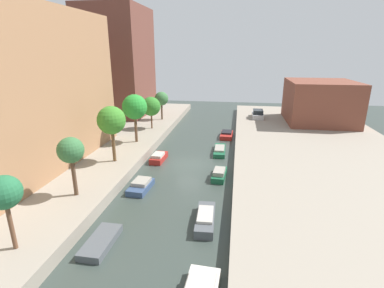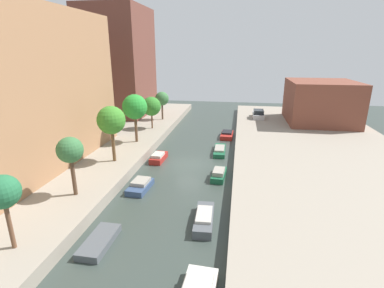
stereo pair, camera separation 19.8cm
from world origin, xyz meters
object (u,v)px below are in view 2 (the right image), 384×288
object	(u,v)px
street_tree_0	(3,193)
moored_boat_right_2	(219,174)
apartment_tower_far	(119,63)
street_tree_4	(151,106)
moored_boat_left_2	(140,186)
low_block_right	(320,102)
street_tree_5	(162,99)
street_tree_3	(135,107)
moored_boat_left_1	(99,241)
street_tree_2	(111,121)
moored_boat_left_3	(159,157)
moored_boat_right_3	(220,150)
moored_boat_right_4	(227,135)
parked_car	(258,114)
moored_boat_right_1	(204,219)
street_tree_1	(70,151)

from	to	relation	value
street_tree_0	moored_boat_right_2	size ratio (longest dim) A/B	1.36
apartment_tower_far	street_tree_4	bearing A→B (deg)	-47.86
moored_boat_left_2	low_block_right	bearing A→B (deg)	50.59
street_tree_5	apartment_tower_far	bearing A→B (deg)	157.82
street_tree_3	street_tree_5	bearing A→B (deg)	90.00
street_tree_3	apartment_tower_far	bearing A→B (deg)	117.78
low_block_right	street_tree_3	distance (m)	29.55
moored_boat_left_1	street_tree_2	bearing A→B (deg)	108.91
low_block_right	moored_boat_left_3	bearing A→B (deg)	-139.20
street_tree_2	moored_boat_left_1	distance (m)	13.71
street_tree_2	moored_boat_right_3	xyz separation A→B (m)	(10.55, 7.13, -5.02)
street_tree_0	moored_boat_left_3	xyz separation A→B (m)	(3.84, 17.57, -4.17)
street_tree_0	street_tree_3	bearing A→B (deg)	90.00
moored_boat_right_2	moored_boat_right_4	world-z (taller)	moored_boat_right_2
street_tree_0	moored_boat_right_4	xyz separation A→B (m)	(11.11, 28.36, -4.21)
moored_boat_left_1	moored_boat_left_2	size ratio (longest dim) A/B	1.10
parked_car	street_tree_4	bearing A→B (deg)	-148.68
street_tree_2	moored_boat_left_1	bearing A→B (deg)	-71.09
low_block_right	moored_boat_right_1	size ratio (longest dim) A/B	2.66
street_tree_1	moored_boat_right_1	size ratio (longest dim) A/B	1.15
apartment_tower_far	moored_boat_left_1	bearing A→B (deg)	-70.15
parked_car	moored_boat_left_3	distance (m)	23.55
street_tree_5	moored_boat_left_2	size ratio (longest dim) A/B	1.41
street_tree_2	parked_car	distance (m)	28.58
moored_boat_right_2	moored_boat_left_3	bearing A→B (deg)	153.34
moored_boat_right_3	moored_boat_left_2	bearing A→B (deg)	-119.89
street_tree_5	street_tree_3	bearing A→B (deg)	-90.00
street_tree_0	street_tree_2	xyz separation A→B (m)	(-0.00, 14.32, 0.75)
parked_car	moored_boat_right_3	distance (m)	17.20
street_tree_1	low_block_right	bearing A→B (deg)	49.23
low_block_right	street_tree_1	xyz separation A→B (m)	(-25.43, -29.48, 0.44)
street_tree_4	moored_boat_right_4	bearing A→B (deg)	1.96
moored_boat_left_3	moored_boat_right_2	distance (m)	8.02
street_tree_2	moored_boat_right_4	size ratio (longest dim) A/B	1.55
moored_boat_left_2	moored_boat_right_1	world-z (taller)	same
street_tree_1	moored_boat_right_2	size ratio (longest dim) A/B	1.42
street_tree_3	street_tree_5	world-z (taller)	street_tree_3
street_tree_3	moored_boat_right_2	world-z (taller)	street_tree_3
street_tree_0	street_tree_1	distance (m)	6.72
moored_boat_left_1	moored_boat_right_1	world-z (taller)	moored_boat_right_1
moored_boat_right_3	moored_boat_right_4	xyz separation A→B (m)	(0.56, 6.91, 0.05)
moored_boat_right_3	moored_boat_right_2	bearing A→B (deg)	-86.51
moored_boat_right_1	moored_boat_left_3	bearing A→B (deg)	119.69
street_tree_1	moored_boat_right_3	distance (m)	18.65
street_tree_3	moored_boat_left_1	distance (m)	20.03
street_tree_0	moored_boat_left_3	distance (m)	18.46
street_tree_4	street_tree_5	size ratio (longest dim) A/B	1.01
street_tree_3	street_tree_5	distance (m)	12.82
parked_car	moored_boat_right_2	bearing A→B (deg)	-101.85
moored_boat_right_2	moored_boat_right_4	distance (m)	14.39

